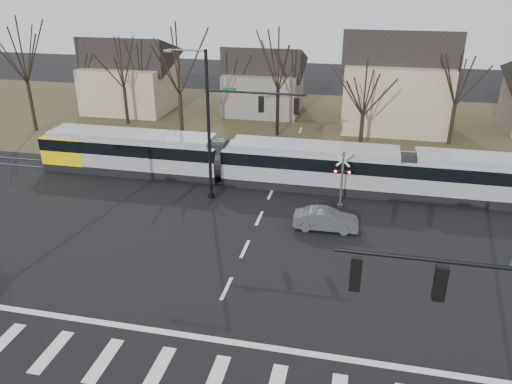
# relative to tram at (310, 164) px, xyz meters

# --- Properties ---
(ground) EXTENTS (140.00, 140.00, 0.00)m
(ground) POSITION_rel_tram_xyz_m (-2.54, -16.00, -1.74)
(ground) COLOR black
(grass_verge) EXTENTS (140.00, 28.00, 0.01)m
(grass_verge) POSITION_rel_tram_xyz_m (-2.54, 16.00, -1.73)
(grass_verge) COLOR #38331E
(grass_verge) RESTS_ON ground
(crosswalk) EXTENTS (27.00, 2.60, 0.01)m
(crosswalk) POSITION_rel_tram_xyz_m (-2.54, -20.00, -1.73)
(crosswalk) COLOR silver
(crosswalk) RESTS_ON ground
(stop_line) EXTENTS (28.00, 0.35, 0.01)m
(stop_line) POSITION_rel_tram_xyz_m (-2.54, -17.80, -1.73)
(stop_line) COLOR silver
(stop_line) RESTS_ON ground
(lane_dashes) EXTENTS (0.18, 30.00, 0.01)m
(lane_dashes) POSITION_rel_tram_xyz_m (-2.54, -0.00, -1.73)
(lane_dashes) COLOR silver
(lane_dashes) RESTS_ON ground
(rail_pair) EXTENTS (90.00, 1.52, 0.06)m
(rail_pair) POSITION_rel_tram_xyz_m (-2.54, -0.20, -1.71)
(rail_pair) COLOR #59595E
(rail_pair) RESTS_ON ground
(tram) EXTENTS (42.12, 3.13, 3.19)m
(tram) POSITION_rel_tram_xyz_m (0.00, 0.00, 0.00)
(tram) COLOR gray
(tram) RESTS_ON ground
(sedan) EXTENTS (1.66, 4.07, 1.31)m
(sedan) POSITION_rel_tram_xyz_m (1.78, -6.55, -1.08)
(sedan) COLOR #494C50
(sedan) RESTS_ON ground
(signal_pole_near_right) EXTENTS (6.72, 0.44, 8.00)m
(signal_pole_near_right) POSITION_rel_tram_xyz_m (7.57, -22.00, 3.43)
(signal_pole_near_right) COLOR black
(signal_pole_near_right) RESTS_ON ground
(signal_pole_far) EXTENTS (9.28, 0.44, 10.20)m
(signal_pole_far) POSITION_rel_tram_xyz_m (-4.95, -3.50, 3.96)
(signal_pole_far) COLOR black
(signal_pole_far) RESTS_ON ground
(rail_crossing_signal) EXTENTS (1.08, 0.36, 4.00)m
(rail_crossing_signal) POSITION_rel_tram_xyz_m (2.46, -3.21, 0.15)
(rail_crossing_signal) COLOR #59595B
(rail_crossing_signal) RESTS_ON ground
(tree_row) EXTENTS (59.20, 7.20, 10.00)m
(tree_row) POSITION_rel_tram_xyz_m (-0.54, 10.00, 3.26)
(tree_row) COLOR black
(tree_row) RESTS_ON ground
(house_a) EXTENTS (9.72, 8.64, 8.60)m
(house_a) POSITION_rel_tram_xyz_m (-22.54, 18.00, 2.72)
(house_a) COLOR tan
(house_a) RESTS_ON ground
(house_b) EXTENTS (8.64, 7.56, 7.65)m
(house_b) POSITION_rel_tram_xyz_m (-7.54, 20.00, 2.23)
(house_b) COLOR slate
(house_b) RESTS_ON ground
(house_c) EXTENTS (10.80, 8.64, 10.10)m
(house_c) POSITION_rel_tram_xyz_m (6.46, 17.00, 3.49)
(house_c) COLOR tan
(house_c) RESTS_ON ground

